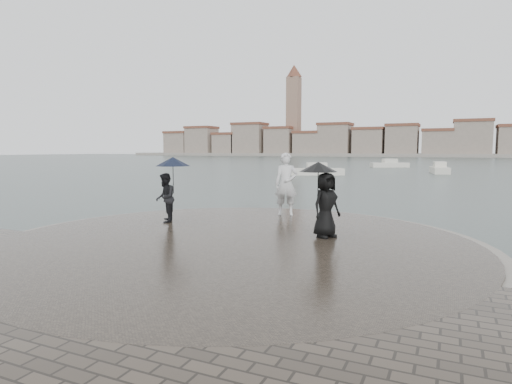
% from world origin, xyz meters
% --- Properties ---
extents(ground, '(400.00, 400.00, 0.00)m').
position_xyz_m(ground, '(0.00, 0.00, 0.00)').
color(ground, '#2B3835').
rests_on(ground, ground).
extents(kerb_ring, '(12.50, 12.50, 0.32)m').
position_xyz_m(kerb_ring, '(0.00, 3.50, 0.16)').
color(kerb_ring, gray).
rests_on(kerb_ring, ground).
extents(quay_tip, '(11.90, 11.90, 0.36)m').
position_xyz_m(quay_tip, '(0.00, 3.50, 0.18)').
color(quay_tip, '#2D261E').
rests_on(quay_tip, ground).
extents(statue, '(0.91, 0.74, 2.16)m').
position_xyz_m(statue, '(-0.26, 7.87, 1.44)').
color(statue, silver).
rests_on(statue, quay_tip).
extents(visitor_left, '(1.24, 1.12, 2.04)m').
position_xyz_m(visitor_left, '(-3.09, 4.93, 1.51)').
color(visitor_left, black).
rests_on(visitor_left, quay_tip).
extents(visitor_right, '(1.19, 1.09, 1.95)m').
position_xyz_m(visitor_right, '(1.96, 4.75, 1.46)').
color(visitor_right, black).
rests_on(visitor_right, quay_tip).
extents(far_skyline, '(260.00, 20.00, 37.00)m').
position_xyz_m(far_skyline, '(-6.29, 160.71, 5.61)').
color(far_skyline, gray).
rests_on(far_skyline, ground).
extents(boats, '(31.20, 26.98, 1.50)m').
position_xyz_m(boats, '(2.57, 46.89, 0.38)').
color(boats, silver).
rests_on(boats, ground).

